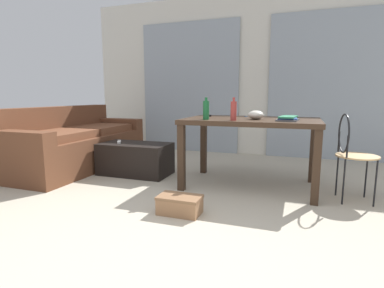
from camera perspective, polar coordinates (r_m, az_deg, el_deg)
ground_plane at (r=3.27m, az=5.57°, el=-8.68°), size 8.67×8.67×0.00m
wall_back at (r=5.29m, az=11.73°, el=12.58°), size 5.91×0.10×2.67m
curtains at (r=5.20m, az=11.53°, el=10.44°), size 4.04×0.03×2.27m
couch at (r=4.51m, az=-21.16°, el=-0.05°), size 0.90×2.08×0.85m
coffee_table at (r=3.92m, az=-10.64°, el=-2.76°), size 0.89×0.49×0.40m
craft_table at (r=3.33m, az=11.08°, el=3.14°), size 1.42×0.88×0.75m
wire_chair at (r=3.20m, az=27.79°, el=-0.60°), size 0.38×0.39×0.83m
bottle_near at (r=3.14m, az=2.68°, el=6.46°), size 0.06×0.06×0.23m
bottle_far at (r=3.04m, az=7.86°, el=6.27°), size 0.06×0.06×0.23m
bowl at (r=3.23m, az=11.97°, el=5.40°), size 0.16×0.16×0.09m
book_stack at (r=3.15m, az=17.65°, el=4.61°), size 0.22×0.31×0.05m
tv_remote_on_table at (r=3.67m, az=3.02°, el=5.43°), size 0.12×0.18×0.02m
scissors at (r=3.61m, az=10.29°, el=5.12°), size 0.08×0.10×0.00m
tv_remote_primary at (r=3.99m, az=-13.60°, el=0.43°), size 0.13×0.18×0.02m
shoebox at (r=2.62m, az=-2.33°, el=-11.38°), size 0.37×0.22×0.16m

